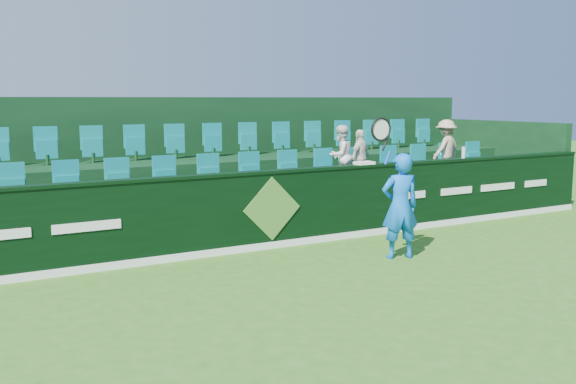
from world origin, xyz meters
TOP-DOWN VIEW (x-y plane):
  - ground at (0.00, 0.00)m, footprint 60.00×60.00m
  - sponsor_hoarding at (0.00, 4.00)m, footprint 16.00×0.25m
  - stand_tier_front at (0.00, 5.10)m, footprint 16.00×2.00m
  - stand_tier_back at (0.00, 7.00)m, footprint 16.00×1.80m
  - stand_rear at (0.00, 7.44)m, footprint 16.00×4.10m
  - seat_row_front at (0.00, 5.50)m, footprint 13.50×0.50m
  - seat_row_back at (0.00, 7.30)m, footprint 13.50×0.50m
  - tennis_player at (1.47, 2.29)m, footprint 1.10×0.57m
  - spectator_left at (2.27, 5.12)m, footprint 0.70×0.60m
  - spectator_middle at (2.76, 5.12)m, footprint 0.72×0.53m
  - spectator_right at (5.14, 5.12)m, footprint 0.93×0.67m
  - towel at (2.03, 4.00)m, footprint 0.35×0.23m
  - drinks_bottle at (4.56, 4.00)m, footprint 0.07×0.07m

SIDE VIEW (x-z plane):
  - ground at x=0.00m, z-range 0.00..0.00m
  - stand_tier_front at x=0.00m, z-range 0.00..0.80m
  - stand_tier_back at x=0.00m, z-range 0.00..1.30m
  - sponsor_hoarding at x=0.00m, z-range 0.00..1.35m
  - tennis_player at x=1.47m, z-range -0.30..2.05m
  - seat_row_front at x=0.00m, z-range 0.80..1.40m
  - stand_rear at x=0.00m, z-range -0.08..2.52m
  - spectator_middle at x=2.76m, z-range 0.80..1.94m
  - towel at x=2.03m, z-range 1.35..1.40m
  - spectator_left at x=2.27m, z-range 0.80..2.04m
  - spectator_right at x=5.14m, z-range 0.80..2.10m
  - drinks_bottle at x=4.56m, z-range 1.35..1.58m
  - seat_row_back at x=0.00m, z-range 1.30..1.90m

